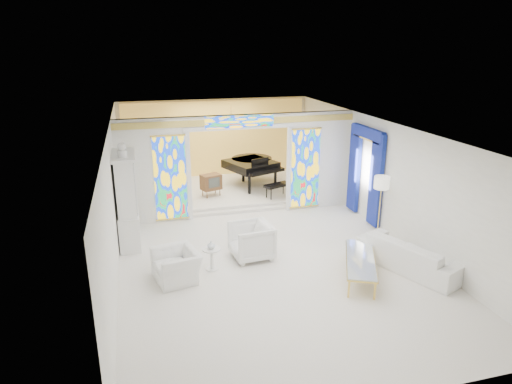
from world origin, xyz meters
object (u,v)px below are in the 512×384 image
object	(u,v)px
sofa	(411,254)
grand_piano	(252,164)
armchair_right	(251,241)
tv_console	(211,182)
coffee_table	(360,260)
china_cabinet	(127,201)
armchair_left	(176,265)

from	to	relation	value
sofa	grand_piano	distance (m)	7.03
armchair_right	tv_console	world-z (taller)	tv_console
coffee_table	armchair_right	bearing A→B (deg)	143.47
china_cabinet	tv_console	xyz separation A→B (m)	(2.58, 2.78, -0.52)
sofa	tv_console	size ratio (longest dim) A/B	3.39
grand_piano	armchair_left	bearing A→B (deg)	-140.00
sofa	tv_console	xyz separation A→B (m)	(-3.59, 5.86, 0.29)
armchair_left	china_cabinet	bearing A→B (deg)	-168.80
grand_piano	tv_console	world-z (taller)	grand_piano
china_cabinet	armchair_left	world-z (taller)	china_cabinet
armchair_right	coffee_table	size ratio (longest dim) A/B	0.46
armchair_left	grand_piano	size ratio (longest dim) A/B	0.33
armchair_left	coffee_table	xyz separation A→B (m)	(3.92, -0.93, 0.08)
armchair_left	armchair_right	xyz separation A→B (m)	(1.84, 0.61, 0.10)
china_cabinet	armchair_right	size ratio (longest dim) A/B	2.86
grand_piano	sofa	bearing A→B (deg)	-94.68
tv_console	china_cabinet	bearing A→B (deg)	-152.45
armchair_right	tv_console	bearing A→B (deg)	177.99
china_cabinet	coffee_table	xyz separation A→B (m)	(4.88, -3.13, -0.76)
sofa	grand_piano	size ratio (longest dim) A/B	0.80
armchair_left	tv_console	distance (m)	5.25
armchair_left	armchair_right	distance (m)	1.94
china_cabinet	sofa	xyz separation A→B (m)	(6.17, -3.08, -0.81)
armchair_right	sofa	size ratio (longest dim) A/B	0.39
armchair_right	coffee_table	distance (m)	2.59
grand_piano	china_cabinet	bearing A→B (deg)	-160.10
armchair_left	armchair_right	world-z (taller)	armchair_right
armchair_right	sofa	world-z (taller)	armchair_right
armchair_right	coffee_table	xyz separation A→B (m)	(2.08, -1.54, -0.02)
sofa	armchair_right	bearing A→B (deg)	43.67
armchair_left	tv_console	size ratio (longest dim) A/B	1.42
grand_piano	tv_console	xyz separation A→B (m)	(-1.61, -0.86, -0.28)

